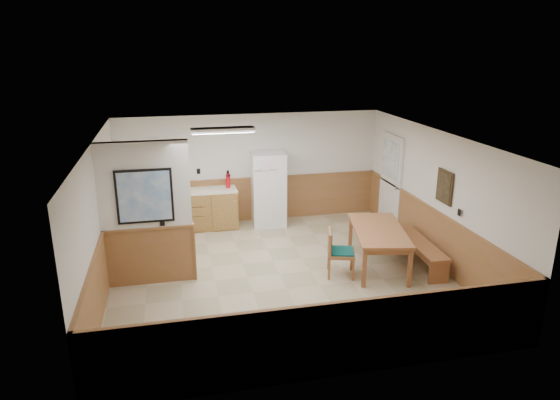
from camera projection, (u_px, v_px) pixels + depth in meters
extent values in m
plane|color=tan|center=(279.00, 274.00, 9.05)|extent=(6.00, 6.00, 0.00)
cube|color=white|center=(279.00, 138.00, 8.30)|extent=(6.00, 6.00, 0.02)
cube|color=white|center=(251.00, 168.00, 11.47)|extent=(6.00, 0.02, 2.50)
cube|color=white|center=(436.00, 198.00, 9.30)|extent=(0.02, 6.00, 2.50)
cube|color=white|center=(98.00, 222.00, 8.05)|extent=(0.02, 6.00, 2.50)
cube|color=#9E5F3F|center=(252.00, 200.00, 11.68)|extent=(6.00, 0.04, 1.00)
cube|color=#9E5F3F|center=(431.00, 235.00, 9.52)|extent=(0.04, 6.00, 1.00)
cube|color=#9E5F3F|center=(105.00, 264.00, 8.28)|extent=(0.04, 6.00, 1.00)
cube|color=white|center=(144.00, 186.00, 8.24)|extent=(1.50, 0.15, 1.50)
cube|color=#9E5F3F|center=(150.00, 255.00, 8.62)|extent=(1.50, 0.17, 1.00)
cube|color=black|center=(145.00, 196.00, 8.20)|extent=(0.92, 0.03, 0.92)
cube|color=white|center=(145.00, 197.00, 8.19)|extent=(0.84, 0.01, 0.84)
cube|color=#A67D3B|center=(206.00, 210.00, 11.19)|extent=(1.40, 0.60, 0.86)
cube|color=#A67D3B|center=(138.00, 214.00, 10.88)|extent=(0.06, 0.60, 0.86)
cube|color=#A67D3B|center=(173.00, 212.00, 11.04)|extent=(0.06, 0.60, 0.86)
cube|color=#F4EECD|center=(187.00, 192.00, 10.97)|extent=(2.20, 0.60, 0.04)
cube|color=#F4EECD|center=(186.00, 185.00, 11.23)|extent=(2.20, 0.02, 0.10)
cube|color=silver|center=(391.00, 183.00, 11.13)|extent=(0.05, 1.02, 2.15)
cube|color=silver|center=(390.00, 183.00, 11.13)|extent=(0.04, 0.90, 2.05)
cube|color=silver|center=(391.00, 160.00, 10.96)|extent=(0.02, 0.76, 0.80)
cube|color=silver|center=(156.00, 160.00, 10.92)|extent=(0.80, 0.03, 1.00)
cube|color=white|center=(156.00, 160.00, 10.91)|extent=(0.70, 0.01, 0.90)
cube|color=#362615|center=(445.00, 187.00, 8.93)|extent=(0.03, 0.50, 0.60)
cube|color=black|center=(444.00, 187.00, 8.92)|extent=(0.01, 0.42, 0.52)
cube|color=silver|center=(223.00, 130.00, 9.36)|extent=(1.20, 0.30, 0.08)
cube|color=white|center=(223.00, 132.00, 9.37)|extent=(1.15, 0.25, 0.01)
cube|color=white|center=(268.00, 189.00, 11.32)|extent=(0.79, 0.75, 1.68)
cube|color=silver|center=(285.00, 162.00, 10.83)|extent=(0.03, 0.02, 0.22)
cube|color=silver|center=(285.00, 185.00, 10.99)|extent=(0.03, 0.02, 0.40)
cube|color=#A5683C|center=(379.00, 230.00, 9.16)|extent=(1.26, 1.94, 0.05)
cube|color=#A5683C|center=(379.00, 234.00, 9.18)|extent=(1.14, 1.82, 0.10)
cube|color=#A5683C|center=(364.00, 268.00, 8.47)|extent=(0.08, 0.08, 0.70)
cube|color=#A5683C|center=(350.00, 233.00, 10.07)|extent=(0.08, 0.08, 0.70)
cube|color=#A5683C|center=(410.00, 268.00, 8.48)|extent=(0.08, 0.08, 0.70)
cube|color=#A5683C|center=(389.00, 232.00, 10.07)|extent=(0.08, 0.08, 0.70)
cube|color=#A5683C|center=(420.00, 243.00, 9.35)|extent=(0.48, 1.74, 0.05)
cube|color=#A5683C|center=(441.00, 273.00, 8.66)|extent=(0.36, 0.08, 0.40)
cube|color=#A5683C|center=(400.00, 238.00, 10.17)|extent=(0.36, 0.08, 0.40)
cube|color=#A5683C|center=(341.00, 253.00, 8.91)|extent=(0.60, 0.60, 0.06)
cube|color=#0F4C47|center=(341.00, 251.00, 8.89)|extent=(0.55, 0.55, 0.03)
cube|color=#A5683C|center=(330.00, 241.00, 8.85)|extent=(0.18, 0.47, 0.40)
cube|color=#0F4C47|center=(318.00, 241.00, 8.86)|extent=(0.14, 0.41, 0.34)
cube|color=#A5683C|center=(329.00, 269.00, 8.79)|extent=(0.05, 0.05, 0.39)
cube|color=#A5683C|center=(329.00, 260.00, 9.19)|extent=(0.05, 0.05, 0.39)
cube|color=#A5683C|center=(353.00, 270.00, 8.76)|extent=(0.05, 0.05, 0.39)
cube|color=#A5683C|center=(351.00, 260.00, 9.16)|extent=(0.05, 0.05, 0.39)
cylinder|color=red|center=(228.00, 181.00, 11.15)|extent=(0.12, 0.12, 0.32)
cylinder|color=black|center=(228.00, 172.00, 11.09)|extent=(0.05, 0.05, 0.07)
cylinder|color=green|center=(153.00, 189.00, 10.77)|extent=(0.07, 0.07, 0.20)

